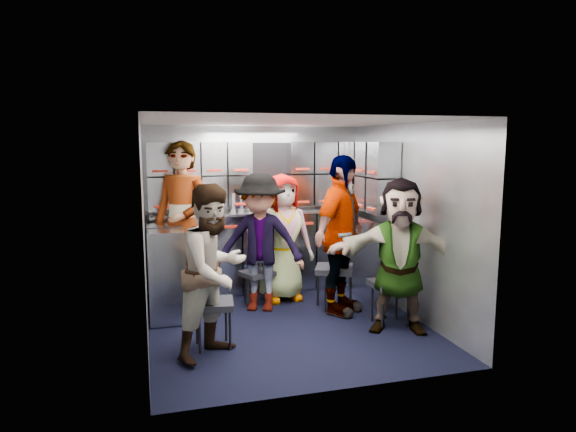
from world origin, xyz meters
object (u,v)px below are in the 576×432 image
object	(u,v)px
jump_seat_center	(279,264)
attendant_standing	(183,226)
jump_seat_mid_right	(334,271)
attendant_arc_a	(214,271)
jump_seat_mid_left	(257,275)
attendant_arc_e	(400,255)
jump_seat_near_right	(390,286)
attendant_arc_c	(282,237)
attendant_arc_d	(341,235)
jump_seat_near_left	(213,306)
attendant_arc_b	(260,243)

from	to	relation	value
jump_seat_center	attendant_standing	bearing A→B (deg)	-171.65
jump_seat_mid_right	attendant_standing	size ratio (longest dim) A/B	0.28
attendant_standing	jump_seat_center	bearing A→B (deg)	41.22
attendant_arc_a	jump_seat_mid_left	bearing A→B (deg)	24.07
jump_seat_mid_right	attendant_arc_e	xyz separation A→B (m)	(0.37, -0.84, 0.35)
jump_seat_mid_left	jump_seat_near_right	distance (m)	1.58
attendant_arc_c	attendant_arc_a	bearing A→B (deg)	-131.55
jump_seat_mid_right	attendant_arc_d	world-z (taller)	attendant_arc_d
jump_seat_near_right	jump_seat_near_left	bearing A→B (deg)	-176.54
attendant_arc_c	attendant_arc_d	world-z (taller)	attendant_arc_d
jump_seat_near_right	attendant_standing	distance (m)	2.40
jump_seat_center	attendant_arc_b	bearing A→B (deg)	-125.25
attendant_arc_c	attendant_arc_e	world-z (taller)	attendant_arc_e
attendant_arc_c	attendant_arc_e	distance (m)	1.58
jump_seat_center	attendant_arc_c	bearing A→B (deg)	-90.00
jump_seat_near_left	attendant_arc_e	distance (m)	1.91
jump_seat_center	attendant_arc_e	xyz separation A→B (m)	(0.86, -1.50, 0.38)
attendant_arc_a	attendant_arc_d	distance (m)	1.68
jump_seat_near_right	attendant_arc_e	distance (m)	0.41
jump_seat_mid_right	jump_seat_near_left	bearing A→B (deg)	-152.58
jump_seat_near_left	attendant_arc_c	xyz separation A→B (m)	(1.00, 1.25, 0.37)
jump_seat_mid_right	attendant_arc_e	world-z (taller)	attendant_arc_e
attendant_arc_e	attendant_arc_b	bearing A→B (deg)	163.60
jump_seat_near_left	jump_seat_mid_right	size ratio (longest dim) A/B	0.83
attendant_arc_c	jump_seat_near_right	bearing A→B (deg)	-59.48
attendant_arc_d	jump_seat_mid_left	bearing A→B (deg)	104.14
attendant_arc_e	attendant_standing	bearing A→B (deg)	170.53
jump_seat_near_left	jump_seat_near_right	distance (m)	1.87
jump_seat_center	attendant_arc_d	world-z (taller)	attendant_arc_d
jump_seat_center	attendant_arc_d	size ratio (longest dim) A/B	0.27
attendant_standing	jump_seat_near_right	bearing A→B (deg)	3.39
jump_seat_near_left	attendant_arc_e	world-z (taller)	attendant_arc_e
attendant_arc_b	attendant_arc_d	world-z (taller)	attendant_arc_d
jump_seat_center	jump_seat_near_right	bearing A→B (deg)	-56.90
attendant_standing	attendant_arc_b	bearing A→B (deg)	12.08
jump_seat_center	attendant_arc_a	bearing A→B (deg)	-121.91
attendant_arc_a	jump_seat_near_right	bearing A→B (deg)	-30.18
jump_seat_center	jump_seat_mid_left	bearing A→B (deg)	-138.30
attendant_arc_c	attendant_arc_d	size ratio (longest dim) A/B	0.87
jump_seat_near_left	attendant_arc_b	xyz separation A→B (m)	(0.66, 0.95, 0.38)
jump_seat_mid_left	attendant_arc_c	distance (m)	0.55
attendant_arc_a	attendant_arc_c	bearing A→B (deg)	15.87
attendant_arc_d	attendant_arc_e	xyz separation A→B (m)	(0.37, -0.66, -0.10)
jump_seat_near_left	attendant_standing	world-z (taller)	attendant_standing
jump_seat_near_right	attendant_arc_e	bearing A→B (deg)	-90.00
jump_seat_center	jump_seat_near_right	xyz separation A→B (m)	(0.86, -1.32, 0.01)
jump_seat_mid_left	attendant_arc_a	world-z (taller)	attendant_arc_a
jump_seat_near_left	attendant_arc_b	world-z (taller)	attendant_arc_b
jump_seat_center	attendant_arc_e	world-z (taller)	attendant_arc_e
attendant_arc_b	attendant_arc_c	xyz separation A→B (m)	(0.34, 0.31, -0.01)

